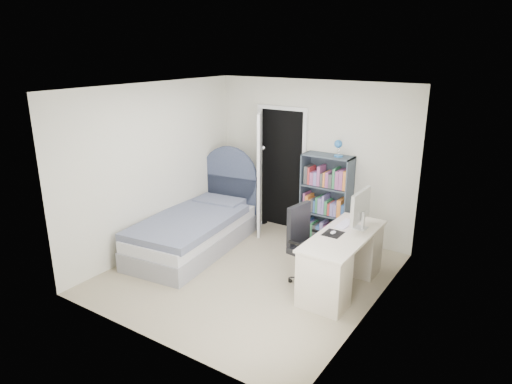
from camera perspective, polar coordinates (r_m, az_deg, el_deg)
The scene contains 8 objects.
room_shell at distance 5.89m, azimuth -0.89°, elevation 0.70°, with size 3.50×3.70×2.60m.
door at distance 7.55m, azimuth 1.44°, elevation 2.84°, with size 0.92×0.74×2.06m.
bed at distance 7.08m, azimuth -7.41°, elevation -4.47°, with size 1.31×2.38×1.40m.
nightstand at distance 8.23m, azimuth -2.89°, elevation -0.91°, with size 0.36×0.36×0.54m.
floor_lamp at distance 7.85m, azimuth 0.79°, elevation -0.06°, with size 0.20×0.20×1.41m.
bookcase at distance 7.26m, azimuth 8.81°, elevation -1.12°, with size 0.78×0.33×1.65m.
desk at distance 5.95m, azimuth 10.78°, elevation -8.17°, with size 0.61×1.52×1.25m.
office_chair at distance 5.96m, azimuth 6.26°, elevation -6.12°, with size 0.56×0.58×1.05m.
Camera 1 is at (3.17, -4.65, 2.97)m, focal length 32.00 mm.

